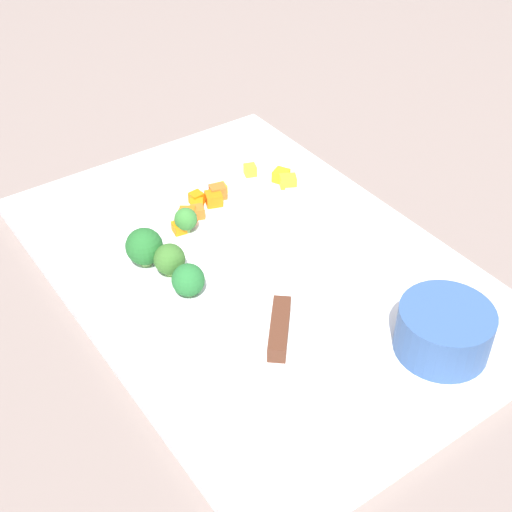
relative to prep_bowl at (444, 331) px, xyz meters
The scene contains 20 objects.
ground_plane 0.22m from the prep_bowl, 161.03° to the right, with size 4.00×4.00×0.00m, color gray.
cutting_board 0.22m from the prep_bowl, 161.03° to the right, with size 0.56×0.39×0.01m, color white.
prep_bowl is the anchor object (origin of this frame).
chef_knife 0.17m from the prep_bowl, 159.27° to the right, with size 0.28×0.24×0.02m.
carrot_dice_0 0.32m from the prep_bowl, 160.01° to the right, with size 0.02×0.02×0.01m, color orange.
carrot_dice_1 0.34m from the prep_bowl, 164.72° to the right, with size 0.01×0.01×0.01m, color orange.
carrot_dice_2 0.32m from the prep_bowl, 166.20° to the right, with size 0.01×0.02×0.01m, color orange.
carrot_dice_3 0.34m from the prep_bowl, 169.38° to the right, with size 0.01×0.01×0.01m, color orange.
carrot_dice_4 0.33m from the prep_bowl, behind, with size 0.02×0.02×0.02m, color orange.
carrot_dice_5 0.33m from the prep_bowl, 167.33° to the right, with size 0.02×0.02×0.01m, color orange.
carrot_dice_6 0.33m from the prep_bowl, behind, with size 0.02×0.02×0.01m, color orange.
carrot_dice_7 0.33m from the prep_bowl, 163.75° to the right, with size 0.02×0.02×0.02m, color orange.
pepper_dice_0 0.32m from the prep_bowl, behind, with size 0.02×0.02×0.01m, color yellow.
pepper_dice_1 0.34m from the prep_bowl, behind, with size 0.01×0.01×0.01m, color yellow.
pepper_dice_2 0.35m from the prep_bowl, behind, with size 0.01×0.01×0.01m, color yellow.
pepper_dice_3 0.31m from the prep_bowl, behind, with size 0.02×0.02×0.01m, color yellow.
broccoli_floret_0 0.26m from the prep_bowl, 142.98° to the right, with size 0.03×0.03×0.04m.
broccoli_floret_1 0.32m from the prep_bowl, 148.34° to the right, with size 0.04×0.04×0.04m.
broccoli_floret_2 0.31m from the prep_bowl, 160.88° to the right, with size 0.03×0.03×0.03m.
broccoli_floret_3 0.29m from the prep_bowl, 147.51° to the right, with size 0.03×0.03×0.04m.
Camera 1 is at (0.48, -0.34, 0.50)m, focal length 49.66 mm.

